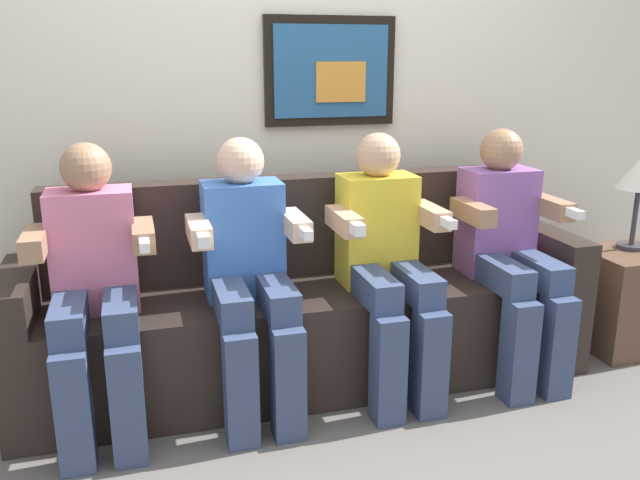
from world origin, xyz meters
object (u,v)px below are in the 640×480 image
(person_leftmost, at_px, (95,281))
(person_right_center, at_px, (386,256))
(person_left_center, at_px, (249,268))
(side_table_right, at_px, (624,300))
(table_lamp, at_px, (640,177))
(couch, at_px, (309,313))
(person_rightmost, at_px, (509,245))

(person_leftmost, distance_m, person_right_center, 1.17)
(person_leftmost, height_order, person_right_center, same)
(person_left_center, distance_m, side_table_right, 1.92)
(person_leftmost, xyz_separation_m, table_lamp, (2.52, 0.11, 0.25))
(person_left_center, bearing_deg, table_lamp, 3.26)
(couch, bearing_deg, person_rightmost, -10.84)
(side_table_right, xyz_separation_m, table_lamp, (0.04, 0.05, 0.61))
(person_leftmost, bearing_deg, couch, 10.85)
(couch, bearing_deg, person_left_center, -150.06)
(couch, xyz_separation_m, person_rightmost, (0.88, -0.17, 0.29))
(person_leftmost, xyz_separation_m, side_table_right, (2.48, 0.06, -0.36))
(side_table_right, bearing_deg, person_right_center, -177.30)
(person_leftmost, bearing_deg, person_left_center, -0.05)
(person_left_center, bearing_deg, person_leftmost, 179.95)
(person_leftmost, xyz_separation_m, person_left_center, (0.59, -0.00, 0.00))
(couch, height_order, table_lamp, table_lamp)
(couch, distance_m, person_rightmost, 0.94)
(person_left_center, bearing_deg, person_rightmost, 0.02)
(couch, distance_m, person_right_center, 0.45)
(person_leftmost, height_order, side_table_right, person_leftmost)
(person_leftmost, distance_m, table_lamp, 2.53)
(person_right_center, bearing_deg, couch, 150.05)
(couch, bearing_deg, table_lamp, -2.05)
(person_leftmost, bearing_deg, person_rightmost, 0.00)
(person_rightmost, xyz_separation_m, table_lamp, (0.76, 0.11, 0.25))
(person_left_center, bearing_deg, side_table_right, 1.86)
(person_left_center, height_order, table_lamp, person_left_center)
(table_lamp, bearing_deg, person_left_center, -176.74)
(person_right_center, bearing_deg, side_table_right, 2.70)
(person_leftmost, bearing_deg, table_lamp, 2.50)
(person_right_center, xyz_separation_m, side_table_right, (1.30, 0.06, -0.36))
(person_leftmost, relative_size, person_left_center, 1.00)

